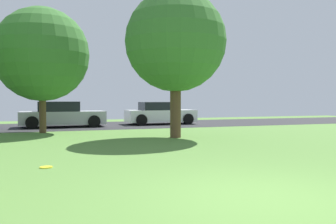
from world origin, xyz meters
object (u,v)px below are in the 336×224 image
frisbee_disc (46,167)px  parked_car_silver (62,115)px  parked_car_white (160,114)px  maple_tree_near (42,55)px  oak_tree_left (176,42)px

frisbee_disc → parked_car_silver: 12.07m
frisbee_disc → parked_car_white: 14.08m
maple_tree_near → parked_car_silver: 4.45m
maple_tree_near → oak_tree_left: bearing=-38.3°
parked_car_silver → parked_car_white: (5.67, 0.37, -0.01)m
oak_tree_left → maple_tree_near: bearing=141.7°
parked_car_silver → frisbee_disc: bearing=-94.7°
frisbee_disc → parked_car_silver: bearing=85.3°
oak_tree_left → parked_car_white: bearing=76.3°
frisbee_disc → parked_car_white: (6.66, 12.39, 0.60)m
oak_tree_left → parked_car_white: (1.82, 7.49, -3.08)m
frisbee_disc → parked_car_silver: parked_car_silver is taller
frisbee_disc → parked_car_white: parked_car_white is taller
maple_tree_near → parked_car_white: bearing=28.9°
maple_tree_near → parked_car_white: (6.66, 3.67, -2.84)m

